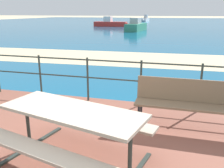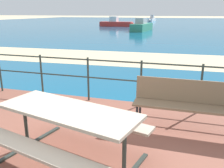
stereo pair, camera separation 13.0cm
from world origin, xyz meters
TOP-DOWN VIEW (x-y plane):
  - sea_water at (0.00, 40.00)m, footprint 90.00×90.00m
  - beach_strip at (0.00, 8.04)m, footprint 54.10×5.92m
  - picnic_table at (0.07, 0.13)m, footprint 2.12×1.72m
  - park_bench at (1.53, 1.53)m, footprint 1.76×0.42m
  - railing_fence at (0.00, 2.42)m, footprint 5.94×0.04m
  - boat_near at (-3.28, 24.32)m, footprint 1.76×4.93m
  - boat_mid at (-8.19, 31.57)m, footprint 5.18×1.57m
  - boat_far at (-6.08, 52.19)m, footprint 1.15×5.08m

SIDE VIEW (x-z plane):
  - sea_water at x=0.00m, z-range 0.00..0.01m
  - beach_strip at x=0.00m, z-range 0.00..0.01m
  - boat_far at x=-6.08m, z-range -0.25..1.13m
  - boat_mid at x=-8.19m, z-range -0.24..1.12m
  - boat_near at x=-3.28m, z-range -0.20..1.17m
  - park_bench at x=1.53m, z-range 0.16..1.02m
  - picnic_table at x=0.07m, z-range 0.27..1.03m
  - railing_fence at x=0.00m, z-range 0.19..1.17m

